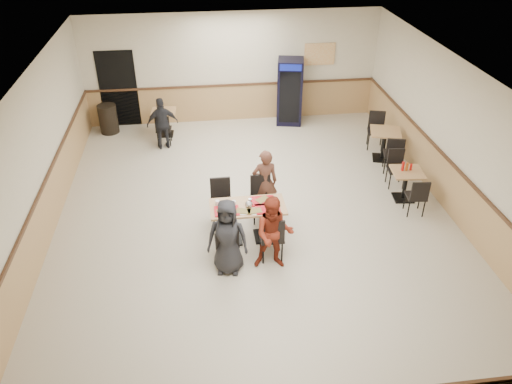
{
  "coord_description": "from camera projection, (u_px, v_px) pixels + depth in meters",
  "views": [
    {
      "loc": [
        -1.04,
        -8.25,
        5.87
      ],
      "look_at": [
        -0.05,
        -0.5,
        0.95
      ],
      "focal_mm": 35.0,
      "sensor_mm": 36.0,
      "label": 1
    }
  ],
  "objects": [
    {
      "name": "ground",
      "position": [
        255.0,
        218.0,
        10.16
      ],
      "size": [
        10.0,
        10.0,
        0.0
      ],
      "primitive_type": "plane",
      "color": "beige",
      "rests_on": "ground"
    },
    {
      "name": "room_shell",
      "position": [
        314.0,
        134.0,
        12.18
      ],
      "size": [
        10.0,
        10.0,
        10.0
      ],
      "color": "silver",
      "rests_on": "ground"
    },
    {
      "name": "main_table",
      "position": [
        248.0,
        217.0,
        9.34
      ],
      "size": [
        1.4,
        0.71,
        0.75
      ],
      "rotation": [
        0.0,
        0.0,
        0.01
      ],
      "color": "black",
      "rests_on": "ground"
    },
    {
      "name": "main_chairs",
      "position": [
        245.0,
        218.0,
        9.34
      ],
      "size": [
        1.25,
        1.65,
        0.95
      ],
      "rotation": [
        0.0,
        0.0,
        0.01
      ],
      "color": "black",
      "rests_on": "ground"
    },
    {
      "name": "diner_woman_left",
      "position": [
        228.0,
        237.0,
        8.46
      ],
      "size": [
        0.77,
        0.58,
        1.43
      ],
      "primitive_type": "imported",
      "rotation": [
        0.0,
        0.0,
        -0.2
      ],
      "color": "black",
      "rests_on": "ground"
    },
    {
      "name": "diner_woman_right",
      "position": [
        274.0,
        234.0,
        8.55
      ],
      "size": [
        0.75,
        0.62,
        1.42
      ],
      "primitive_type": "imported",
      "rotation": [
        0.0,
        0.0,
        -0.13
      ],
      "color": "maroon",
      "rests_on": "ground"
    },
    {
      "name": "diner_man_opposite",
      "position": [
        265.0,
        182.0,
        9.98
      ],
      "size": [
        0.54,
        0.37,
        1.42
      ],
      "primitive_type": "imported",
      "rotation": [
        0.0,
        0.0,
        3.19
      ],
      "color": "brown",
      "rests_on": "ground"
    },
    {
      "name": "lone_diner",
      "position": [
        163.0,
        124.0,
        12.48
      ],
      "size": [
        0.83,
        0.47,
        1.34
      ],
      "primitive_type": "imported",
      "rotation": [
        0.0,
        0.0,
        3.34
      ],
      "color": "black",
      "rests_on": "ground"
    },
    {
      "name": "tabletop_clutter",
      "position": [
        248.0,
        207.0,
        9.13
      ],
      "size": [
        1.23,
        0.62,
        0.12
      ],
      "rotation": [
        0.0,
        0.0,
        0.01
      ],
      "color": "red",
      "rests_on": "main_table"
    },
    {
      "name": "side_table_near",
      "position": [
        406.0,
        181.0,
        10.55
      ],
      "size": [
        0.7,
        0.7,
        0.68
      ],
      "rotation": [
        0.0,
        0.0,
        -0.11
      ],
      "color": "black",
      "rests_on": "ground"
    },
    {
      "name": "side_table_near_chair_south",
      "position": [
        416.0,
        195.0,
        10.11
      ],
      "size": [
        0.44,
        0.44,
        0.86
      ],
      "primitive_type": null,
      "rotation": [
        0.0,
        0.0,
        3.03
      ],
      "color": "black",
      "rests_on": "ground"
    },
    {
      "name": "side_table_near_chair_north",
      "position": [
        396.0,
        169.0,
        11.02
      ],
      "size": [
        0.44,
        0.44,
        0.86
      ],
      "primitive_type": null,
      "rotation": [
        0.0,
        0.0,
        -0.11
      ],
      "color": "black",
      "rests_on": "ground"
    },
    {
      "name": "side_table_far",
      "position": [
        384.0,
        140.0,
        12.06
      ],
      "size": [
        0.87,
        0.87,
        0.75
      ],
      "rotation": [
        0.0,
        0.0,
        -0.27
      ],
      "color": "black",
      "rests_on": "ground"
    },
    {
      "name": "side_table_far_chair_south",
      "position": [
        393.0,
        153.0,
        11.56
      ],
      "size": [
        0.55,
        0.55,
        0.95
      ],
      "primitive_type": null,
      "rotation": [
        0.0,
        0.0,
        2.87
      ],
      "color": "black",
      "rests_on": "ground"
    },
    {
      "name": "side_table_far_chair_north",
      "position": [
        376.0,
        131.0,
        12.57
      ],
      "size": [
        0.55,
        0.55,
        0.95
      ],
      "primitive_type": null,
      "rotation": [
        0.0,
        0.0,
        -0.27
      ],
      "color": "black",
      "rests_on": "ground"
    },
    {
      "name": "condiment_caddy",
      "position": [
        406.0,
        167.0,
        10.42
      ],
      "size": [
        0.23,
        0.06,
        0.2
      ],
      "color": "#B9110D",
      "rests_on": "side_table_near"
    },
    {
      "name": "back_table",
      "position": [
        164.0,
        119.0,
        13.24
      ],
      "size": [
        0.67,
        0.67,
        0.68
      ],
      "rotation": [
        0.0,
        0.0,
        -0.06
      ],
      "color": "black",
      "rests_on": "ground"
    },
    {
      "name": "back_table_chair_lone",
      "position": [
        164.0,
        128.0,
        12.8
      ],
      "size": [
        0.42,
        0.42,
        0.86
      ],
      "primitive_type": null,
      "rotation": [
        0.0,
        0.0,
        3.08
      ],
      "color": "black",
      "rests_on": "ground"
    },
    {
      "name": "pepsi_cooler",
      "position": [
        290.0,
        92.0,
        13.7
      ],
      "size": [
        0.8,
        0.8,
        1.8
      ],
      "rotation": [
        0.0,
        0.0,
        -0.2
      ],
      "color": "black",
      "rests_on": "ground"
    },
    {
      "name": "trash_bin",
      "position": [
        108.0,
        119.0,
        13.41
      ],
      "size": [
        0.49,
        0.49,
        0.78
      ],
      "primitive_type": "cylinder",
      "color": "black",
      "rests_on": "ground"
    }
  ]
}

